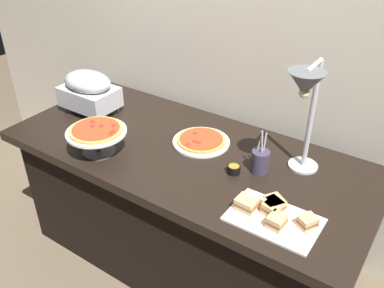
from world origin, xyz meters
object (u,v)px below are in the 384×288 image
at_px(heat_lamp, 306,95).
at_px(utensil_holder, 260,161).
at_px(sauce_cup_near, 234,169).
at_px(pizza_plate_center, 97,133).
at_px(chafing_dish, 89,90).
at_px(sandwich_platter, 273,213).
at_px(pizza_plate_front, 201,141).

relative_size(heat_lamp, utensil_holder, 2.46).
distance_m(sauce_cup_near, utensil_holder, 0.13).
bearing_deg(heat_lamp, utensil_holder, -170.24).
xyz_separation_m(heat_lamp, pizza_plate_center, (-0.90, -0.33, -0.31)).
bearing_deg(chafing_dish, sandwich_platter, -11.18).
xyz_separation_m(heat_lamp, utensil_holder, (-0.16, -0.03, -0.37)).
bearing_deg(utensil_holder, pizza_plate_front, 170.80).
bearing_deg(chafing_dish, pizza_plate_center, -39.80).
xyz_separation_m(heat_lamp, sauce_cup_near, (-0.25, -0.11, -0.40)).
xyz_separation_m(chafing_dish, pizza_plate_front, (0.73, 0.07, -0.13)).
bearing_deg(sandwich_platter, sauce_cup_near, 146.98).
bearing_deg(chafing_dish, heat_lamp, 1.61).
distance_m(pizza_plate_front, sandwich_platter, 0.64).
height_order(pizza_plate_front, sandwich_platter, sandwich_platter).
relative_size(pizza_plate_front, sandwich_platter, 0.83).
bearing_deg(pizza_plate_front, sauce_cup_near, -26.99).
bearing_deg(pizza_plate_center, utensil_holder, 22.18).
distance_m(pizza_plate_front, sauce_cup_near, 0.30).
bearing_deg(pizza_plate_center, sandwich_platter, 2.48).
relative_size(chafing_dish, utensil_holder, 1.45).
height_order(heat_lamp, sandwich_platter, heat_lamp).
xyz_separation_m(chafing_dish, pizza_plate_center, (0.35, -0.29, -0.03)).
relative_size(sandwich_platter, utensil_holder, 1.63).
bearing_deg(sandwich_platter, utensil_holder, 125.75).
distance_m(chafing_dish, pizza_plate_center, 0.46).
bearing_deg(utensil_holder, sauce_cup_near, -139.89).
height_order(chafing_dish, sauce_cup_near, chafing_dish).
distance_m(chafing_dish, utensil_holder, 1.10).
bearing_deg(pizza_plate_front, utensil_holder, -9.20).
bearing_deg(pizza_plate_front, sandwich_platter, -30.16).
bearing_deg(chafing_dish, sauce_cup_near, -4.02).
bearing_deg(chafing_dish, pizza_plate_front, 5.25).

